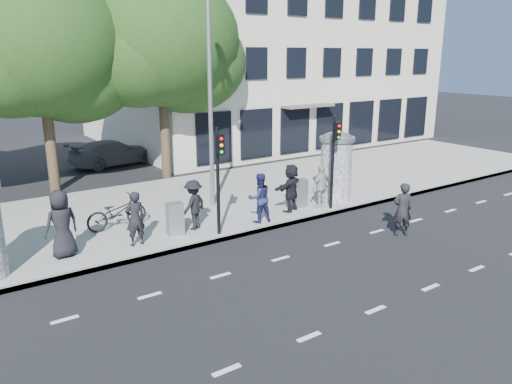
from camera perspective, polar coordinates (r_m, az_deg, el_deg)
ground at (r=13.46m, az=6.49°, el=-9.52°), size 120.00×120.00×0.00m
sidewalk at (r=19.33m, az=-8.20°, el=-1.49°), size 40.00×8.00×0.15m
curb at (r=16.05m, az=-1.84°, el=-4.90°), size 40.00×0.10×0.16m
lane_dash_near at (r=12.08m, az=13.50°, el=-12.95°), size 32.00×0.12×0.01m
lane_dash_far at (r=14.45m, az=2.82°, el=-7.62°), size 32.00×0.12×0.01m
ad_column_right at (r=19.63m, az=9.14°, el=3.16°), size 1.36×1.36×2.65m
traffic_pole_near at (r=15.33m, az=-4.29°, el=2.50°), size 0.22×0.31×3.40m
traffic_pole_far at (r=18.17m, az=8.91°, el=4.41°), size 0.22×0.31×3.40m
street_lamp at (r=18.12m, az=-5.21°, el=12.67°), size 0.25×0.93×8.00m
tree_near_left at (r=22.31m, az=-23.52°, el=15.29°), size 6.80×6.80×8.97m
tree_center at (r=23.49m, az=-10.88°, el=16.81°), size 7.00×7.00×9.30m
building at (r=35.39m, az=0.06°, el=16.04°), size 20.30×15.85×12.00m
ped_a at (r=14.88m, az=-21.34°, el=-3.41°), size 1.06×0.80×1.94m
ped_b at (r=15.17m, az=-13.65°, el=-2.97°), size 0.62×0.42×1.66m
ped_c at (r=16.77m, az=0.39°, el=-0.67°), size 0.91×0.75×1.70m
ped_d at (r=16.23m, az=-7.15°, el=-1.46°), size 1.21×1.00×1.63m
ped_e at (r=18.57m, az=7.45°, el=0.66°), size 1.01×0.67×1.61m
ped_f at (r=18.00m, az=4.01°, el=0.50°), size 1.71×1.17×1.74m
man_road at (r=16.62m, az=16.38°, el=-1.91°), size 0.76×0.66×1.75m
bicycle at (r=16.88m, az=-15.63°, el=-2.26°), size 0.87×2.09×1.07m
cabinet_left at (r=15.88m, az=-9.23°, el=-3.06°), size 0.54×0.43×1.04m
cabinet_right at (r=18.62m, az=5.03°, el=-0.11°), size 0.57×0.47×1.05m
car_right at (r=27.35m, az=-16.04°, el=4.36°), size 2.71×4.85×1.33m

